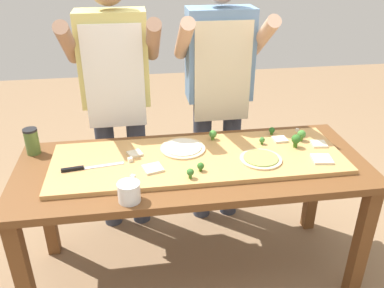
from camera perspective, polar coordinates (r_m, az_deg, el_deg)
The scene contains 25 objects.
ground_plane at distance 2.57m, azimuth 0.14°, elevation -17.50°, with size 8.00×8.00×0.00m, color #896B4C.
prep_table at distance 2.16m, azimuth 0.16°, elevation -5.03°, with size 1.83×0.73×0.75m.
cutting_board at distance 2.13m, azimuth 0.94°, elevation -2.10°, with size 1.53×0.51×0.02m, color tan.
chefs_knife at distance 2.08m, azimuth -15.07°, elevation -3.27°, with size 0.31×0.07×0.02m.
pizza_whole_white_garlic at distance 2.19m, azimuth -1.30°, elevation -0.57°, with size 0.25×0.25×0.02m.
pizza_whole_pesto_green at distance 2.11m, azimuth 9.72°, elevation -2.08°, with size 0.22×0.22×0.02m.
pizza_slice_far_left at distance 2.19m, azimuth 17.93°, elevation -2.05°, with size 0.10×0.10×0.01m, color beige.
pizza_slice_center at distance 2.34m, azimuth 12.35°, elevation 0.65°, with size 0.07×0.07×0.01m, color beige.
pizza_slice_near_left at distance 2.01m, azimuth -5.57°, elevation -3.46°, with size 0.09×0.09×0.01m, color beige.
pizza_slice_near_right at distance 2.34m, azimuth 17.54°, elevation 0.01°, with size 0.08×0.08×0.01m, color beige.
pizza_slice_far_right at distance 2.16m, azimuth -8.10°, elevation -1.36°, with size 0.07×0.07×0.01m, color beige.
broccoli_floret_back_right at distance 2.29m, azimuth 2.97°, elevation 1.38°, with size 0.04×0.04×0.06m.
broccoli_floret_center_right at distance 2.39m, azimuth 11.25°, elevation 1.90°, with size 0.03×0.03×0.05m.
broccoli_floret_front_mid at distance 2.27m, azimuth 14.52°, elevation 0.61°, with size 0.05×0.05×0.08m.
broccoli_floret_back_mid at distance 1.92m, azimuth -0.25°, elevation -4.06°, with size 0.04×0.04×0.05m.
broccoli_floret_center_left at distance 2.27m, azimuth 9.89°, elevation 0.54°, with size 0.03×0.03×0.04m.
broccoli_floret_front_left at distance 2.35m, azimuth 15.25°, elevation 1.29°, with size 0.05×0.05×0.06m.
broccoli_floret_back_left at distance 1.98m, azimuth 1.23°, elevation -3.16°, with size 0.04×0.04×0.05m.
cheese_crumble_a at distance 2.09m, azimuth -8.76°, elevation -2.21°, with size 0.02×0.02×0.02m, color white.
cheese_crumble_b at distance 2.47m, azimuth 14.69°, elevation 1.93°, with size 0.02×0.02×0.02m, color silver.
cheese_crumble_c at distance 1.94m, azimuth -8.38°, elevation -4.69°, with size 0.02×0.02×0.02m, color white.
flour_cup at distance 1.82m, azimuth -8.90°, elevation -6.89°, with size 0.10×0.10×0.09m.
sauce_jar at distance 2.34m, azimuth -21.75°, elevation 0.36°, with size 0.08×0.08×0.15m.
cook_left at distance 2.49m, azimuth -10.72°, elevation 7.79°, with size 0.54×0.39×1.67m.
cook_right at distance 2.54m, azimuth 3.85°, elevation 8.61°, with size 0.54×0.39×1.67m.
Camera 1 is at (-0.28, -1.80, 1.81)m, focal length 37.63 mm.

